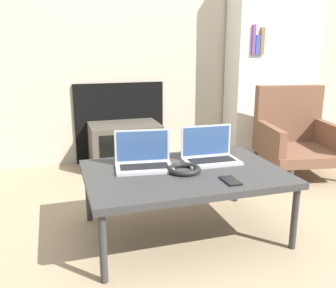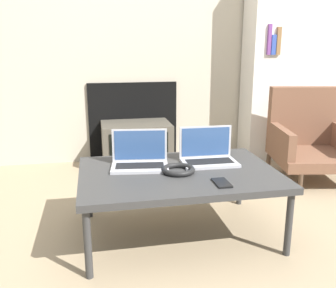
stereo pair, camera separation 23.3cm
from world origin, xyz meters
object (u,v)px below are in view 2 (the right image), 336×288
at_px(laptop_left, 140,159).
at_px(armchair, 309,137).
at_px(laptop_right, 208,155).
at_px(tv, 136,145).
at_px(headphones, 178,170).
at_px(phone, 222,183).

relative_size(laptop_left, armchair, 0.47).
relative_size(laptop_right, tv, 0.54).
bearing_deg(headphones, laptop_right, 33.91).
xyz_separation_m(headphones, phone, (0.18, -0.21, -0.01)).
bearing_deg(tv, headphones, -86.49).
xyz_separation_m(laptop_right, armchair, (1.06, 0.65, -0.10)).
bearing_deg(headphones, tv, 93.51).
relative_size(laptop_left, laptop_right, 1.06).
distance_m(phone, armchair, 1.49).
xyz_separation_m(phone, tv, (-0.26, 1.53, -0.19)).
xyz_separation_m(laptop_left, phone, (0.37, -0.35, -0.04)).
relative_size(laptop_left, headphones, 1.85).
distance_m(headphones, armchair, 1.50).
bearing_deg(laptop_left, headphones, -29.02).
relative_size(laptop_left, tv, 0.57).
bearing_deg(laptop_left, laptop_right, 7.47).
bearing_deg(armchair, laptop_right, -138.02).
height_order(headphones, armchair, armchair).
xyz_separation_m(tv, armchair, (1.35, -0.52, 0.13)).
bearing_deg(armchair, headphones, -137.60).
distance_m(tv, armchair, 1.46).
bearing_deg(laptop_right, headphones, -144.70).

